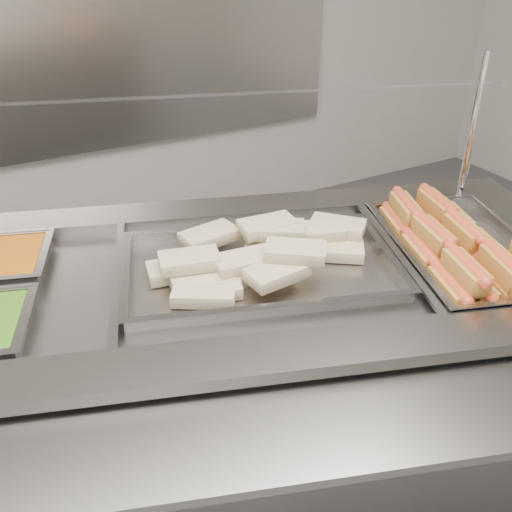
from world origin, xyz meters
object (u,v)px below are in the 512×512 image
steam_counter (239,394)px  pan_wraps (260,272)px  sneeze_guard (222,100)px  pan_hotdogs (461,258)px

steam_counter → pan_wraps: pan_wraps is taller
steam_counter → pan_wraps: size_ratio=2.65×
pan_wraps → steam_counter: bearing=161.4°
steam_counter → sneeze_guard: 0.88m
steam_counter → pan_hotdogs: bearing=-18.6°
pan_hotdogs → steam_counter: bearing=161.4°
sneeze_guard → pan_wraps: sneeze_guard is taller
steam_counter → pan_wraps: bearing=-18.6°
steam_counter → sneeze_guard: sneeze_guard is taller
pan_hotdogs → sneeze_guard: bearing=142.2°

